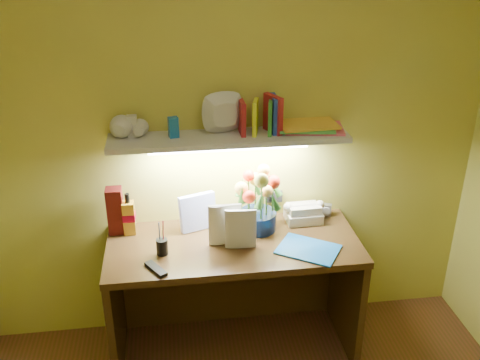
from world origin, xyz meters
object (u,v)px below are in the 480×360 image
(desk, at_px, (234,297))
(flower_bouquet, at_px, (258,199))
(desk_clock, at_px, (325,209))
(telephone, at_px, (304,211))
(whisky_bottle, at_px, (129,214))

(desk, bearing_deg, flower_bouquet, 40.24)
(flower_bouquet, distance_m, desk_clock, 0.47)
(telephone, bearing_deg, flower_bouquet, -171.11)
(desk, height_order, desk_clock, desk_clock)
(flower_bouquet, distance_m, telephone, 0.32)
(whisky_bottle, bearing_deg, flower_bouquet, -4.05)
(desk, relative_size, flower_bouquet, 3.69)
(flower_bouquet, bearing_deg, whisky_bottle, 175.95)
(desk, distance_m, flower_bouquet, 0.60)
(flower_bouquet, xyz_separation_m, desk_clock, (0.43, 0.11, -0.15))
(desk_clock, relative_size, whisky_bottle, 0.29)
(telephone, height_order, desk_clock, telephone)
(desk_clock, bearing_deg, flower_bouquet, -143.14)
(telephone, height_order, whisky_bottle, whisky_bottle)
(whisky_bottle, bearing_deg, telephone, 0.24)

